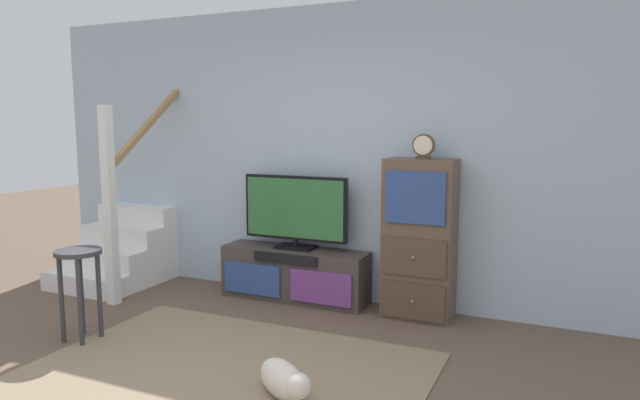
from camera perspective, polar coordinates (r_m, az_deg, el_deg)
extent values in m
cube|color=#A8BCD1|center=(5.29, 1.57, 4.57)|extent=(6.40, 0.12, 2.70)
cube|color=#847056|center=(4.00, -9.32, -16.60)|extent=(2.60, 1.80, 0.01)
cube|color=#423833|center=(5.36, -2.54, -7.41)|extent=(1.40, 0.36, 0.48)
cube|color=#2D4784|center=(5.38, -6.82, -7.85)|extent=(0.59, 0.02, 0.29)
cube|color=#70387F|center=(5.06, 0.04, -8.79)|extent=(0.59, 0.02, 0.29)
cube|color=black|center=(5.15, -3.52, -5.92)|extent=(0.63, 0.02, 0.09)
cube|color=black|center=(5.32, -2.46, -4.73)|extent=(0.36, 0.22, 0.02)
cylinder|color=black|center=(5.31, -2.46, -4.29)|extent=(0.05, 0.05, 0.06)
cube|color=black|center=(5.25, -2.48, -0.79)|extent=(1.03, 0.05, 0.59)
cube|color=#2D6B38|center=(5.23, -2.62, -0.84)|extent=(0.98, 0.01, 0.54)
cube|color=brown|center=(4.87, 9.95, -3.87)|extent=(0.58, 0.34, 1.35)
cube|color=#4E3C2F|center=(4.82, 9.27, -9.96)|extent=(0.53, 0.02, 0.31)
sphere|color=olive|center=(4.81, 9.21, -10.03)|extent=(0.03, 0.03, 0.03)
cube|color=#4E3C2F|center=(4.72, 9.37, -5.68)|extent=(0.53, 0.02, 0.31)
sphere|color=olive|center=(4.71, 9.31, -5.73)|extent=(0.03, 0.03, 0.03)
cube|color=#2D4784|center=(4.64, 9.50, 0.20)|extent=(0.49, 0.02, 0.42)
cube|color=#4C3823|center=(4.75, 10.31, 4.19)|extent=(0.11, 0.08, 0.02)
cylinder|color=brown|center=(4.75, 10.34, 5.43)|extent=(0.18, 0.04, 0.18)
cylinder|color=beige|center=(4.72, 10.27, 5.42)|extent=(0.15, 0.01, 0.15)
cube|color=white|center=(6.03, -22.51, -7.72)|extent=(0.90, 0.26, 0.19)
cube|color=white|center=(6.18, -20.79, -6.36)|extent=(0.90, 0.26, 0.38)
cube|color=white|center=(6.34, -19.17, -5.05)|extent=(0.90, 0.26, 0.57)
cube|color=white|center=(6.51, -17.64, -3.80)|extent=(0.90, 0.26, 0.76)
cube|color=white|center=(6.68, -16.19, -2.62)|extent=(0.90, 0.26, 0.95)
cube|color=white|center=(5.43, -20.33, -0.61)|extent=(0.09, 0.09, 1.80)
cube|color=#9E7547|center=(5.86, -16.21, 8.00)|extent=(0.06, 1.33, 0.99)
cylinder|color=#333338|center=(4.73, -24.48, -9.07)|extent=(0.04, 0.04, 0.67)
cylinder|color=#333338|center=(4.59, -22.92, -9.47)|extent=(0.04, 0.04, 0.67)
cylinder|color=#333338|center=(4.84, -22.81, -8.56)|extent=(0.04, 0.04, 0.67)
cylinder|color=#333338|center=(4.71, -21.24, -8.93)|extent=(0.04, 0.04, 0.67)
cylinder|color=#333338|center=(4.63, -23.09, -4.82)|extent=(0.34, 0.34, 0.03)
ellipsoid|color=beige|center=(3.61, -3.81, -17.50)|extent=(0.47, 0.42, 0.22)
sphere|color=beige|center=(3.42, -2.16, -18.13)|extent=(0.15, 0.15, 0.15)
cylinder|color=beige|center=(3.79, -5.28, -16.75)|extent=(0.10, 0.09, 0.16)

